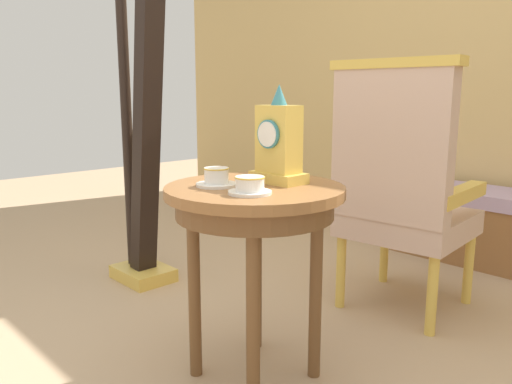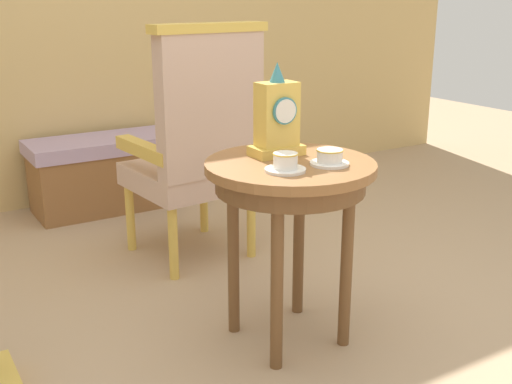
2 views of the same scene
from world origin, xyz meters
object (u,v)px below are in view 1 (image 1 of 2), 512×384
(mantel_clock, at_px, (278,144))
(harp, at_px, (141,143))
(side_table, at_px, (255,212))
(teacup_right, at_px, (250,186))
(window_bench, at_px, (468,223))
(teacup_left, at_px, (216,178))
(armchair, at_px, (400,187))

(mantel_clock, relative_size, harp, 0.18)
(side_table, xyz_separation_m, teacup_right, (0.09, -0.11, 0.12))
(mantel_clock, height_order, window_bench, mantel_clock)
(teacup_left, relative_size, teacup_right, 1.02)
(armchair, height_order, window_bench, armchair)
(mantel_clock, relative_size, window_bench, 0.36)
(side_table, relative_size, teacup_right, 5.12)
(armchair, bearing_deg, window_bench, 96.59)
(side_table, height_order, harp, harp)
(side_table, distance_m, teacup_left, 0.18)
(side_table, bearing_deg, window_bench, 91.91)
(armchair, distance_m, window_bench, 1.08)
(side_table, relative_size, armchair, 0.61)
(harp, relative_size, window_bench, 1.99)
(window_bench, bearing_deg, side_table, -88.09)
(mantel_clock, distance_m, window_bench, 1.86)
(side_table, xyz_separation_m, mantel_clock, (0.01, 0.10, 0.23))
(teacup_right, height_order, harp, harp)
(teacup_left, xyz_separation_m, armchair, (0.14, 0.94, -0.13))
(harp, xyz_separation_m, window_bench, (1.02, 1.64, -0.52))
(teacup_left, relative_size, harp, 0.08)
(teacup_right, bearing_deg, teacup_left, 177.48)
(teacup_right, bearing_deg, armchair, 92.13)
(side_table, height_order, mantel_clock, mantel_clock)
(armchair, relative_size, window_bench, 1.23)
(mantel_clock, height_order, armchair, armchair)
(teacup_left, height_order, teacup_right, teacup_left)
(side_table, distance_m, harp, 1.11)
(side_table, distance_m, teacup_right, 0.18)
(armchair, bearing_deg, mantel_clock, -93.51)
(teacup_right, bearing_deg, mantel_clock, 111.03)
(teacup_left, height_order, mantel_clock, mantel_clock)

